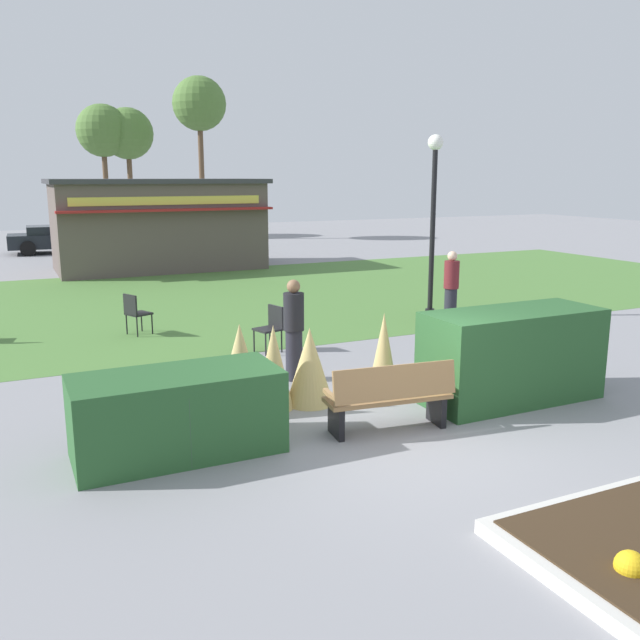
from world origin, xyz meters
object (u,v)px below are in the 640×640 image
person_standing (451,288)px  tree_center_bg (199,105)px  person_strolling (294,329)px  food_kiosk (159,224)px  lamppost_mid (433,204)px  tree_right_bg (103,132)px  cafe_chair_east (135,311)px  park_bench (390,397)px  tree_left_bg (128,135)px  trash_bin (185,427)px  cafe_chair_west (271,325)px  parked_car_west_slot (58,238)px

person_standing → tree_center_bg: tree_center_bg is taller
person_strolling → food_kiosk: bearing=-142.1°
lamppost_mid → tree_right_bg: (-3.71, 25.75, 3.01)m
food_kiosk → cafe_chair_east: (-2.80, -10.42, -1.10)m
food_kiosk → person_strolling: bearing=-93.9°
park_bench → tree_left_bg: 32.40m
lamppost_mid → tree_right_bg: 26.19m
cafe_chair_east → tree_right_bg: tree_right_bg is taller
person_standing → park_bench: bearing=148.3°
person_strolling → tree_left_bg: size_ratio=0.24×
lamppost_mid → tree_left_bg: (-2.37, 25.90, 2.90)m
lamppost_mid → trash_bin: size_ratio=4.91×
lamppost_mid → tree_right_bg: tree_right_bg is taller
cafe_chair_west → tree_left_bg: (2.28, 27.32, 5.06)m
tree_left_bg → parked_car_west_slot: bearing=-122.5°
tree_left_bg → tree_right_bg: (-1.34, -0.15, 0.11)m
food_kiosk → person_strolling: food_kiosk is taller
trash_bin → tree_left_bg: size_ratio=0.12×
person_standing → parked_car_west_slot: 20.88m
food_kiosk → tree_left_bg: size_ratio=1.06×
trash_bin → tree_right_bg: tree_right_bg is taller
park_bench → trash_bin: bearing=175.9°
person_strolling → person_standing: same height
person_standing → tree_left_bg: tree_left_bg is taller
cafe_chair_east → tree_left_bg: bearing=79.9°
person_standing → tree_right_bg: 27.37m
park_bench → person_standing: 6.89m
lamppost_mid → person_standing: size_ratio=2.53×
trash_bin → lamppost_mid: bearing=38.0°
park_bench → tree_right_bg: bearing=88.1°
lamppost_mid → tree_left_bg: 26.17m
person_strolling → tree_left_bg: tree_left_bg is taller
food_kiosk → person_strolling: 14.92m
trash_bin → cafe_chair_west: (2.81, 4.40, 0.09)m
tree_center_bg → cafe_chair_east: bearing=-109.4°
trash_bin → tree_center_bg: 30.37m
tree_center_bg → trash_bin: bearing=-106.2°
parked_car_west_slot → cafe_chair_west: bearing=-83.7°
park_bench → food_kiosk: (0.80, 17.54, 1.15)m
food_kiosk → tree_left_bg: (1.60, 14.36, 3.95)m
tree_left_bg → park_bench: bearing=-94.3°
trash_bin → tree_right_bg: (3.75, 31.57, 5.26)m
lamppost_mid → parked_car_west_slot: bearing=110.1°
lamppost_mid → parked_car_west_slot: lamppost_mid is taller
person_standing → parked_car_west_slot: size_ratio=0.40×
person_strolling → person_standing: bearing=157.8°
trash_bin → tree_right_bg: 32.22m
person_strolling → tree_right_bg: bearing=-140.7°
food_kiosk → cafe_chair_east: bearing=-105.0°
tree_center_bg → cafe_chair_west: bearing=-102.8°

